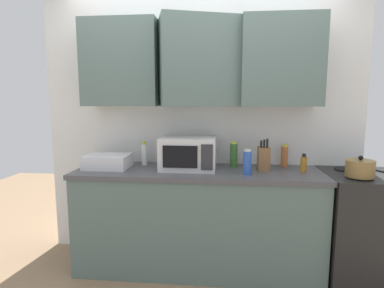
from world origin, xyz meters
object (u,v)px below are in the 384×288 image
stove_range (369,227)px  bottle_white_jar (144,154)px  bottle_green_oil (234,155)px  microwave (188,153)px  knife_block (264,158)px  bottle_blue_cleaner (247,162)px  bottle_amber_vinegar (304,164)px  kettle (360,168)px  bottle_spice_jar (284,156)px  dish_rack (108,161)px

stove_range → bottle_white_jar: (-1.96, 0.19, 0.55)m
bottle_green_oil → bottle_white_jar: bearing=178.9°
microwave → knife_block: 0.65m
stove_range → bottle_blue_cleaner: bottle_blue_cleaner is taller
microwave → bottle_amber_vinegar: 0.99m
kettle → bottle_blue_cleaner: bottle_blue_cleaner is taller
bottle_green_oil → bottle_spice_jar: (0.46, 0.06, -0.01)m
bottle_green_oil → bottle_spice_jar: 0.46m
dish_rack → bottle_blue_cleaner: 1.23m
bottle_white_jar → bottle_blue_cleaner: bearing=-17.6°
bottle_white_jar → knife_block: bearing=-6.5°
stove_range → bottle_white_jar: size_ratio=4.09×
bottle_green_oil → bottle_blue_cleaner: (0.10, -0.28, -0.01)m
dish_rack → bottle_amber_vinegar: 1.70m
bottle_spice_jar → bottle_amber_vinegar: size_ratio=1.32×
microwave → bottle_spice_jar: (0.86, 0.18, -0.04)m
microwave → bottle_spice_jar: size_ratio=2.34×
kettle → dish_rack: size_ratio=0.56×
bottle_amber_vinegar → knife_block: bearing=175.8°
knife_block → bottle_white_jar: 1.09m
dish_rack → bottle_amber_vinegar: bearing=0.7°
dish_rack → bottle_white_jar: bearing=29.9°
bottle_green_oil → bottle_amber_vinegar: 0.60m
kettle → bottle_spice_jar: bearing=143.6°
bottle_white_jar → stove_range: bearing=-5.5°
bottle_white_jar → bottle_amber_vinegar: size_ratio=1.44×
bottle_blue_cleaner → kettle: bearing=-2.2°
dish_rack → bottle_amber_vinegar: (1.70, 0.02, 0.01)m
kettle → dish_rack: bearing=175.6°
knife_block → bottle_green_oil: knife_block is taller
bottle_blue_cleaner → bottle_spice_jar: bearing=43.2°
microwave → bottle_white_jar: microwave is taller
bottle_green_oil → bottle_blue_cleaner: 0.30m
bottle_white_jar → dish_rack: bearing=-150.1°
stove_range → knife_block: size_ratio=3.31×
stove_range → knife_block: bearing=175.8°
bottle_white_jar → bottle_blue_cleaner: size_ratio=1.08×
stove_range → knife_block: 1.04m
dish_rack → microwave: bearing=2.7°
bottle_amber_vinegar → bottle_spice_jar: bearing=123.0°
microwave → bottle_spice_jar: bearing=11.6°
bottle_spice_jar → bottle_amber_vinegar: 0.23m
kettle → knife_block: knife_block is taller
microwave → dish_rack: size_ratio=1.26×
bottle_amber_vinegar → bottle_green_oil: bearing=167.2°
dish_rack → bottle_blue_cleaner: bearing=-5.9°
stove_range → dish_rack: dish_rack is taller
dish_rack → kettle: bearing=-4.4°
kettle → bottle_spice_jar: (-0.50, 0.37, 0.02)m
bottle_white_jar → bottle_amber_vinegar: 1.42m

